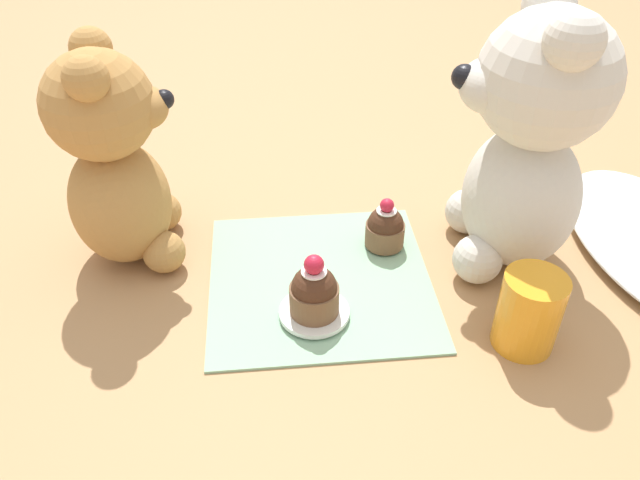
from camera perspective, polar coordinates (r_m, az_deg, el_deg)
The scene contains 8 objects.
ground_plane at distance 0.68m, azimuth 0.00°, elevation -3.72°, with size 4.00×4.00×0.00m, color tan.
knitted_placemat at distance 0.68m, azimuth 0.00°, elevation -3.53°, with size 0.24×0.24×0.01m, color #8EBC99.
teddy_bear_cream at distance 0.67m, azimuth 18.54°, elevation 8.56°, with size 0.16×0.16×0.29m.
teddy_bear_tan at distance 0.69m, azimuth -18.21°, elevation 6.80°, with size 0.14×0.13×0.25m.
cupcake_near_cream_bear at distance 0.72m, azimuth 5.98°, elevation 1.10°, with size 0.05×0.05×0.06m.
saucer_plate at distance 0.64m, azimuth -0.52°, elevation -6.61°, with size 0.07×0.07×0.01m, color white.
cupcake_near_tan_bear at distance 0.62m, azimuth -0.54°, elevation -4.75°, with size 0.05×0.05×0.07m.
juice_glass at distance 0.62m, azimuth 18.56°, elevation -6.24°, with size 0.06×0.06×0.08m, color orange.
Camera 1 is at (0.51, -0.05, 0.45)m, focal length 35.00 mm.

